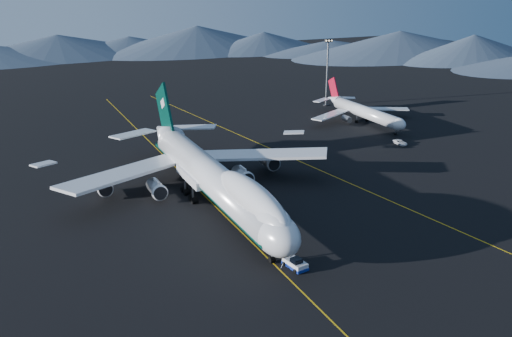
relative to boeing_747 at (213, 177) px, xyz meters
name	(u,v)px	position (x,y,z in m)	size (l,w,h in m)	color
ground	(213,204)	(0.00, -0.03, -5.81)	(500.00, 500.00, 0.00)	black
taxiway_line_main	(213,204)	(0.00, -0.03, -5.80)	(0.25, 220.00, 0.01)	#CE9E0C
taxiway_line_side	(317,169)	(30.00, 9.97, -5.80)	(0.25, 200.00, 0.01)	#CE9E0C
boeing_747	(213,177)	(0.00, 0.00, 0.00)	(59.62, 72.43, 19.37)	silver
pushback_tug	(295,264)	(2.53, -29.53, -5.22)	(3.04, 4.63, 1.89)	silver
second_jet	(363,112)	(65.23, 42.30, -2.35)	(35.59, 40.20, 11.44)	silver
service_van	(400,142)	(60.57, 18.12, -5.18)	(2.12, 4.59, 1.28)	silver
floodlight_mast	(327,72)	(67.46, 67.53, 5.73)	(2.82, 2.11, 22.79)	black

